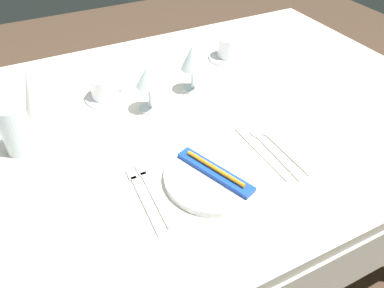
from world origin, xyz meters
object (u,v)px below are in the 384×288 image
object	(u,v)px
dinner_plate	(215,176)
dinner_knife	(263,153)
coffee_cup_right	(229,47)
wine_glass_left	(192,59)
drink_tumbler	(16,132)
fork_inner	(142,196)
spoon_soup	(269,147)
spoon_dessert	(278,144)
coffee_cup_left	(105,87)
toothbrush_package	(215,171)
fork_outer	(152,191)
wine_glass_centre	(147,79)
napkin_folded	(33,96)

from	to	relation	value
dinner_plate	dinner_knife	size ratio (longest dim) A/B	1.07
coffee_cup_right	wine_glass_left	bearing A→B (deg)	-148.46
coffee_cup_right	drink_tumbler	distance (m)	0.77
fork_inner	spoon_soup	bearing A→B (deg)	2.30
dinner_knife	spoon_soup	xyz separation A→B (m)	(0.03, 0.01, 0.00)
drink_tumbler	coffee_cup_right	bearing A→B (deg)	14.75
dinner_plate	spoon_dessert	distance (m)	0.22
dinner_knife	drink_tumbler	world-z (taller)	drink_tumbler
dinner_plate	drink_tumbler	bearing A→B (deg)	140.70
spoon_soup	coffee_cup_left	size ratio (longest dim) A/B	2.08
toothbrush_package	drink_tumbler	xyz separation A→B (m)	(-0.39, 0.32, 0.03)
coffee_cup_right	dinner_knife	bearing A→B (deg)	-111.57
fork_inner	wine_glass_left	bearing A→B (deg)	49.43
dinner_plate	fork_inner	world-z (taller)	dinner_plate
dinner_plate	fork_outer	world-z (taller)	dinner_plate
spoon_dessert	drink_tumbler	world-z (taller)	drink_tumbler
fork_outer	coffee_cup_left	xyz separation A→B (m)	(0.02, 0.43, 0.04)
fork_inner	coffee_cup_right	world-z (taller)	coffee_cup_right
fork_outer	wine_glass_left	size ratio (longest dim) A/B	1.40
fork_outer	dinner_plate	bearing A→B (deg)	-11.48
coffee_cup_right	wine_glass_centre	size ratio (longest dim) A/B	0.72
dinner_knife	coffee_cup_right	size ratio (longest dim) A/B	2.22
fork_outer	spoon_soup	bearing A→B (deg)	1.32
wine_glass_left	spoon_dessert	bearing A→B (deg)	-77.61
dinner_knife	wine_glass_left	bearing A→B (deg)	92.93
fork_outer	coffee_cup_right	bearing A→B (deg)	44.34
spoon_dessert	coffee_cup_left	bearing A→B (deg)	128.67
fork_inner	dinner_knife	xyz separation A→B (m)	(0.33, -0.00, 0.00)
dinner_plate	toothbrush_package	size ratio (longest dim) A/B	1.16
coffee_cup_left	drink_tumbler	bearing A→B (deg)	-153.03
toothbrush_package	spoon_dessert	bearing A→B (deg)	9.49
dinner_knife	napkin_folded	size ratio (longest dim) A/B	1.52
spoon_soup	spoon_dessert	xyz separation A→B (m)	(0.03, -0.00, 0.00)
toothbrush_package	wine_glass_centre	xyz separation A→B (m)	(-0.03, 0.34, 0.08)
fork_outer	drink_tumbler	world-z (taller)	drink_tumbler
toothbrush_package	fork_inner	xyz separation A→B (m)	(-0.18, 0.02, -0.02)
fork_outer	drink_tumbler	bearing A→B (deg)	129.97
fork_inner	wine_glass_left	world-z (taller)	wine_glass_left
dinner_plate	wine_glass_centre	xyz separation A→B (m)	(-0.03, 0.34, 0.09)
dinner_plate	fork_outer	bearing A→B (deg)	168.52
wine_glass_centre	wine_glass_left	bearing A→B (deg)	14.34
dinner_plate	spoon_soup	bearing A→B (deg)	11.64
napkin_folded	drink_tumbler	bearing A→B (deg)	-117.41
coffee_cup_right	spoon_dessert	bearing A→B (deg)	-105.87
fork_outer	napkin_folded	distance (m)	0.46
wine_glass_left	drink_tumbler	distance (m)	0.54
dinner_plate	coffee_cup_right	size ratio (longest dim) A/B	2.37
toothbrush_package	coffee_cup_right	bearing A→B (deg)	55.94
spoon_soup	wine_glass_left	xyz separation A→B (m)	(-0.05, 0.35, 0.10)
toothbrush_package	drink_tumbler	distance (m)	0.51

